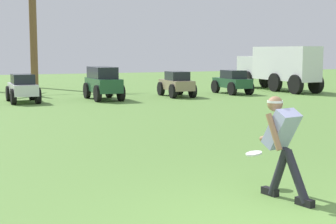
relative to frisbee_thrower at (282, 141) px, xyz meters
name	(u,v)px	position (x,y,z in m)	size (l,w,h in m)	color
frisbee_thrower	(282,141)	(0.00, 0.00, 0.00)	(0.47, 1.16, 1.39)	#23232D
frisbee_in_flight	(254,153)	(0.04, 0.76, -0.31)	(0.27, 0.27, 0.06)	white
parked_car_slot_d	(23,88)	(-1.63, 14.84, -0.22)	(1.11, 2.21, 1.10)	silver
parked_car_slot_e	(103,82)	(1.56, 14.76, -0.07)	(1.17, 2.41, 1.34)	#235133
parked_car_slot_f	(177,84)	(4.91, 14.91, -0.22)	(1.17, 2.24, 1.10)	#998466
parked_car_slot_g	(232,82)	(7.89, 15.24, -0.22)	(1.12, 2.22, 1.10)	#235133
box_truck	(278,66)	(11.04, 16.15, 0.45)	(1.42, 5.91, 2.20)	silver
palm_tree_right_of_centre	(33,22)	(-0.03, 22.84, 2.73)	(3.51, 3.07, 6.12)	brown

